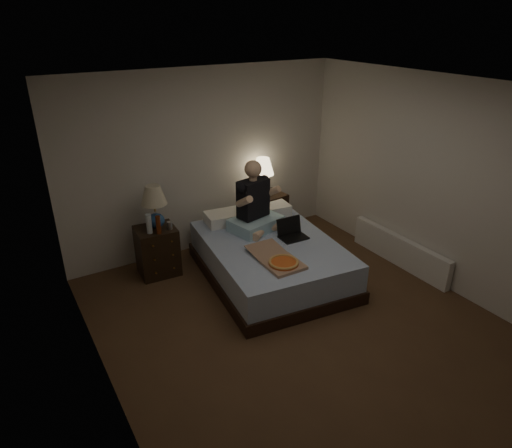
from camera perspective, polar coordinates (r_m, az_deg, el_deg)
floor at (r=5.15m, az=5.33°, el=-12.28°), size 4.00×4.50×0.00m
ceiling at (r=4.15m, az=6.75°, el=16.39°), size 4.00×4.50×0.00m
wall_back at (r=6.32m, az=-6.43°, el=7.73°), size 4.00×0.00×2.50m
wall_left at (r=3.77m, az=-19.33°, el=-6.11°), size 0.00×4.50×2.50m
wall_right at (r=5.86m, az=21.87°, el=4.66°), size 0.00×4.50×2.50m
bed at (r=5.82m, az=1.86°, el=-4.47°), size 1.73×2.16×0.50m
nightstand_left at (r=6.01m, az=-12.22°, el=-3.29°), size 0.52×0.47×0.64m
nightstand_right at (r=6.87m, az=1.22°, el=1.16°), size 0.55×0.51×0.67m
lamp_left at (r=5.78m, az=-12.56°, el=2.09°), size 0.37×0.37×0.56m
lamp_right at (r=6.61m, az=0.86°, el=5.93°), size 0.38×0.38×0.56m
water_bottle at (r=5.71m, az=-13.23°, el=0.03°), size 0.07×0.07×0.25m
soda_can at (r=5.80m, az=-10.75°, el=-0.17°), size 0.07×0.07×0.10m
beer_bottle_left at (r=5.68m, az=-12.11°, el=-0.11°), size 0.06×0.06×0.23m
beer_bottle_right at (r=6.56m, az=0.83°, el=4.22°), size 0.06×0.06×0.23m
person at (r=5.85m, az=-0.02°, el=3.49°), size 0.76×0.65×0.93m
laptop at (r=5.76m, az=4.75°, el=-0.71°), size 0.35×0.30×0.24m
pizza_box at (r=5.16m, az=3.47°, el=-4.91°), size 0.41×0.76×0.08m
radiator at (r=6.42m, az=17.49°, el=-3.20°), size 0.10×1.60×0.40m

